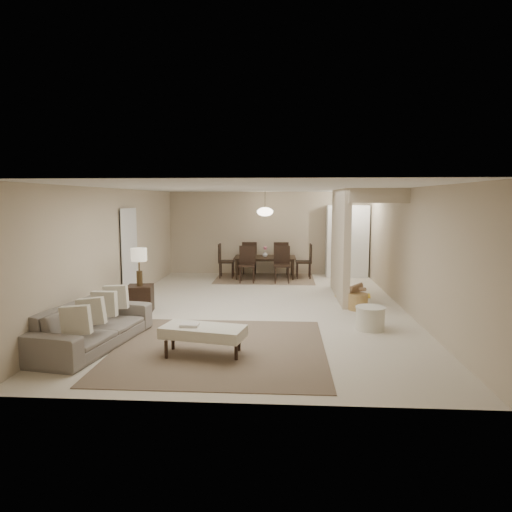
# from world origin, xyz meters

# --- Properties ---
(floor) EXTENTS (9.00, 9.00, 0.00)m
(floor) POSITION_xyz_m (0.00, 0.00, 0.00)
(floor) COLOR beige
(floor) RESTS_ON ground
(ceiling) EXTENTS (9.00, 9.00, 0.00)m
(ceiling) POSITION_xyz_m (0.00, 0.00, 2.50)
(ceiling) COLOR white
(ceiling) RESTS_ON back_wall
(back_wall) EXTENTS (6.00, 0.00, 6.00)m
(back_wall) POSITION_xyz_m (0.00, 4.50, 1.25)
(back_wall) COLOR #C5B295
(back_wall) RESTS_ON floor
(left_wall) EXTENTS (0.00, 9.00, 9.00)m
(left_wall) POSITION_xyz_m (-3.00, 0.00, 1.25)
(left_wall) COLOR #C5B295
(left_wall) RESTS_ON floor
(right_wall) EXTENTS (0.00, 9.00, 9.00)m
(right_wall) POSITION_xyz_m (3.00, 0.00, 1.25)
(right_wall) COLOR #C5B295
(right_wall) RESTS_ON floor
(partition) EXTENTS (0.15, 2.50, 2.50)m
(partition) POSITION_xyz_m (1.80, 1.25, 1.25)
(partition) COLOR #C5B295
(partition) RESTS_ON floor
(doorway) EXTENTS (0.04, 0.90, 2.04)m
(doorway) POSITION_xyz_m (-2.97, 0.60, 1.02)
(doorway) COLOR black
(doorway) RESTS_ON floor
(pantry_cabinet) EXTENTS (1.20, 0.55, 2.10)m
(pantry_cabinet) POSITION_xyz_m (2.35, 4.15, 1.05)
(pantry_cabinet) COLOR white
(pantry_cabinet) RESTS_ON floor
(flush_light) EXTENTS (0.44, 0.44, 0.05)m
(flush_light) POSITION_xyz_m (2.30, 3.20, 2.46)
(flush_light) COLOR white
(flush_light) RESTS_ON ceiling
(living_rug) EXTENTS (3.20, 3.20, 0.01)m
(living_rug) POSITION_xyz_m (-0.46, -2.64, 0.01)
(living_rug) COLOR brown
(living_rug) RESTS_ON floor
(sofa) EXTENTS (2.42, 1.27, 0.67)m
(sofa) POSITION_xyz_m (-2.45, -2.64, 0.34)
(sofa) COLOR slate
(sofa) RESTS_ON floor
(ottoman_bench) EXTENTS (1.30, 0.80, 0.43)m
(ottoman_bench) POSITION_xyz_m (-0.66, -2.94, 0.35)
(ottoman_bench) COLOR beige
(ottoman_bench) RESTS_ON living_rug
(side_table) EXTENTS (0.56, 0.56, 0.54)m
(side_table) POSITION_xyz_m (-2.40, -0.45, 0.27)
(side_table) COLOR black
(side_table) RESTS_ON floor
(table_lamp) EXTENTS (0.32, 0.32, 0.76)m
(table_lamp) POSITION_xyz_m (-2.40, -0.45, 1.11)
(table_lamp) COLOR #48371F
(table_lamp) RESTS_ON side_table
(round_pouf) EXTENTS (0.52, 0.52, 0.40)m
(round_pouf) POSITION_xyz_m (2.03, -1.44, 0.20)
(round_pouf) COLOR beige
(round_pouf) RESTS_ON floor
(wicker_basket) EXTENTS (0.43, 0.43, 0.34)m
(wicker_basket) POSITION_xyz_m (2.04, 0.00, 0.17)
(wicker_basket) COLOR olive
(wicker_basket) RESTS_ON floor
(dining_rug) EXTENTS (2.80, 2.10, 0.01)m
(dining_rug) POSITION_xyz_m (-0.05, 3.70, 0.01)
(dining_rug) COLOR #846C52
(dining_rug) RESTS_ON floor
(dining_table) EXTENTS (1.79, 1.03, 0.62)m
(dining_table) POSITION_xyz_m (-0.05, 3.70, 0.31)
(dining_table) COLOR black
(dining_table) RESTS_ON dining_rug
(dining_chairs) EXTENTS (2.68, 1.97, 1.00)m
(dining_chairs) POSITION_xyz_m (-0.05, 3.70, 0.50)
(dining_chairs) COLOR black
(dining_chairs) RESTS_ON dining_rug
(vase) EXTENTS (0.18, 0.18, 0.16)m
(vase) POSITION_xyz_m (-0.05, 3.70, 0.70)
(vase) COLOR silver
(vase) RESTS_ON dining_table
(yellow_mat) EXTENTS (0.88, 0.61, 0.01)m
(yellow_mat) POSITION_xyz_m (2.15, 1.44, 0.01)
(yellow_mat) COLOR yellow
(yellow_mat) RESTS_ON floor
(pendant_light) EXTENTS (0.46, 0.46, 0.71)m
(pendant_light) POSITION_xyz_m (-0.05, 3.70, 1.92)
(pendant_light) COLOR #48371F
(pendant_light) RESTS_ON ceiling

